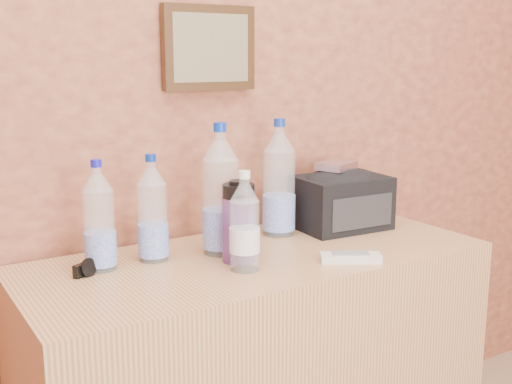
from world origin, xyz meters
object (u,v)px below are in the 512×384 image
at_px(pet_large_a, 99,222).
at_px(pet_large_b, 152,214).
at_px(toiletry_bag, 341,199).
at_px(ac_remote, 351,258).
at_px(pet_large_d, 221,196).
at_px(foil_packet, 336,166).
at_px(sunglasses, 94,266).
at_px(pet_small, 245,227).
at_px(nalgene_bottle, 239,222).
at_px(pet_large_c, 279,184).

distance_m(pet_large_a, pet_large_b, 0.15).
bearing_deg(pet_large_a, toiletry_bag, -0.55).
distance_m(pet_large_b, ac_remote, 0.55).
bearing_deg(pet_large_d, pet_large_a, 173.29).
relative_size(pet_large_a, toiletry_bag, 1.03).
height_order(pet_large_d, toiletry_bag, pet_large_d).
xyz_separation_m(ac_remote, foil_packet, (0.19, 0.31, 0.19)).
bearing_deg(sunglasses, foil_packet, -25.51).
distance_m(pet_large_d, pet_small, 0.17).
height_order(pet_large_a, toiletry_bag, pet_large_a).
xyz_separation_m(pet_large_d, sunglasses, (-0.36, 0.03, -0.15)).
xyz_separation_m(pet_small, nalgene_bottle, (0.02, 0.07, -0.01)).
relative_size(toiletry_bag, foil_packet, 2.50).
bearing_deg(pet_large_d, toiletry_bag, 3.97).
xyz_separation_m(sunglasses, toiletry_bag, (0.82, 0.00, 0.08)).
height_order(nalgene_bottle, sunglasses, nalgene_bottle).
bearing_deg(pet_large_d, pet_small, -96.89).
xyz_separation_m(sunglasses, ac_remote, (0.62, -0.29, -0.01)).
xyz_separation_m(pet_large_a, nalgene_bottle, (0.34, -0.13, -0.02)).
xyz_separation_m(pet_small, ac_remote, (0.28, -0.10, -0.10)).
bearing_deg(pet_large_b, pet_large_c, 4.70).
distance_m(pet_large_b, sunglasses, 0.21).
xyz_separation_m(pet_large_d, toiletry_bag, (0.46, 0.03, -0.07)).
bearing_deg(toiletry_bag, pet_large_c, 171.66).
xyz_separation_m(pet_large_b, foil_packet, (0.64, 0.01, 0.08)).
distance_m(pet_small, ac_remote, 0.31).
bearing_deg(pet_large_c, sunglasses, -175.43).
relative_size(sunglasses, foil_packet, 1.15).
height_order(toiletry_bag, foil_packet, foil_packet).
bearing_deg(ac_remote, pet_large_d, 166.10).
height_order(pet_large_b, ac_remote, pet_large_b).
bearing_deg(ac_remote, pet_large_c, 122.97).
distance_m(pet_small, toiletry_bag, 0.52).
distance_m(pet_large_a, pet_large_d, 0.34).
bearing_deg(pet_large_a, foil_packet, 0.49).
bearing_deg(pet_small, pet_large_d, 83.11).
bearing_deg(pet_large_d, foil_packet, 5.91).
distance_m(pet_large_c, pet_large_d, 0.26).
relative_size(sunglasses, toiletry_bag, 0.46).
relative_size(pet_large_c, toiletry_bag, 1.28).
relative_size(pet_large_c, pet_small, 1.38).
height_order(pet_large_a, pet_large_c, pet_large_c).
bearing_deg(foil_packet, pet_large_c, 171.56).
bearing_deg(pet_large_b, pet_large_d, -12.06).
bearing_deg(ac_remote, pet_large_a, -175.59).
bearing_deg(pet_large_b, nalgene_bottle, -34.17).
distance_m(pet_large_b, nalgene_bottle, 0.24).
relative_size(pet_large_a, ac_remote, 1.78).
relative_size(pet_large_b, foil_packet, 2.59).
relative_size(pet_large_a, pet_large_d, 0.79).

